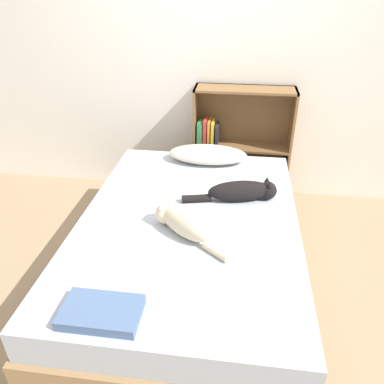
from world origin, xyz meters
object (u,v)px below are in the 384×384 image
object	(u,v)px
bed	(189,252)
bookshelf	(238,143)
cat_light	(181,222)
cat_dark	(243,191)
pillow	(208,154)

from	to	relation	value
bed	bookshelf	size ratio (longest dim) A/B	1.94
cat_light	bookshelf	world-z (taller)	bookshelf
bed	cat_dark	bearing A→B (deg)	38.82
pillow	cat_light	bearing A→B (deg)	-93.61
bed	pillow	distance (m)	0.89
bed	cat_dark	distance (m)	0.54
bed	pillow	world-z (taller)	pillow
pillow	bookshelf	xyz separation A→B (m)	(0.23, 0.42, -0.06)
cat_light	pillow	bearing A→B (deg)	-55.11
bookshelf	pillow	bearing A→B (deg)	-118.77
cat_light	bookshelf	bearing A→B (deg)	-63.31
cat_light	bed	bearing A→B (deg)	-59.76
bed	cat_light	world-z (taller)	cat_light
bed	cat_light	distance (m)	0.38
bookshelf	cat_light	bearing A→B (deg)	-101.81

